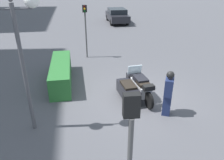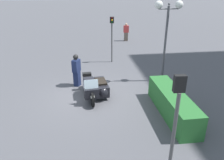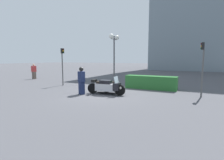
# 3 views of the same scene
# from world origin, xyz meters

# --- Properties ---
(ground_plane) EXTENTS (160.00, 160.00, 0.00)m
(ground_plane) POSITION_xyz_m (0.00, 0.00, 0.00)
(ground_plane) COLOR #4C4C51
(police_motorcycle) EXTENTS (2.49, 1.21, 1.16)m
(police_motorcycle) POSITION_xyz_m (0.14, 0.25, 0.47)
(police_motorcycle) COLOR black
(police_motorcycle) RESTS_ON ground
(officer_rider) EXTENTS (0.54, 0.46, 1.71)m
(officer_rider) POSITION_xyz_m (-1.27, -0.63, 0.91)
(officer_rider) COLOR #192347
(officer_rider) RESTS_ON ground
(hedge_bush_curbside) EXTENTS (3.70, 0.88, 0.97)m
(hedge_bush_curbside) POSITION_xyz_m (2.11, 3.25, 0.48)
(hedge_bush_curbside) COLOR #28662D
(hedge_bush_curbside) RESTS_ON ground
(twin_lamp_post) EXTENTS (0.40, 1.44, 4.24)m
(twin_lamp_post) POSITION_xyz_m (-1.28, 4.04, 3.42)
(twin_lamp_post) COLOR #4C4C51
(twin_lamp_post) RESTS_ON ground
(traffic_light_near) EXTENTS (0.23, 0.27, 3.12)m
(traffic_light_near) POSITION_xyz_m (5.39, 1.82, 2.07)
(traffic_light_near) COLOR #4C4C4C
(traffic_light_near) RESTS_ON ground
(traffic_light_far) EXTENTS (0.23, 0.27, 3.06)m
(traffic_light_far) POSITION_xyz_m (-4.89, 1.71, 2.04)
(traffic_light_far) COLOR #4C4C4C
(traffic_light_far) RESTS_ON ground
(parked_car_background) EXTENTS (4.51, 1.92, 1.46)m
(parked_car_background) POSITION_xyz_m (15.88, -2.12, 0.78)
(parked_car_background) COLOR black
(parked_car_background) RESTS_ON ground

